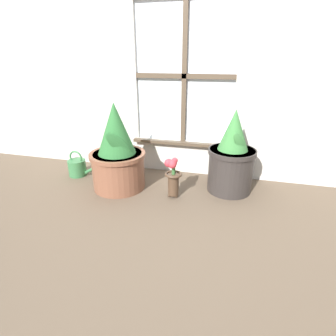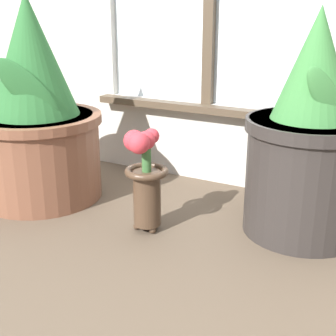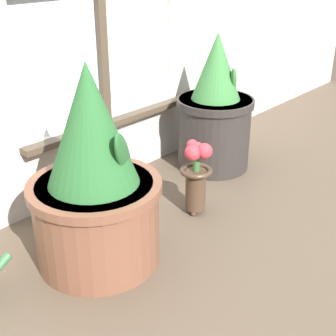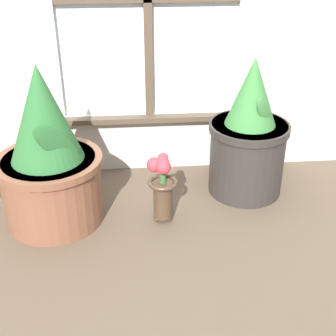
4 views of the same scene
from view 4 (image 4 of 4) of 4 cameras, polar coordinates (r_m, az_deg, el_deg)
ground_plane at (r=1.79m, az=-1.10°, el=-9.23°), size 10.00×10.00×0.00m
potted_plant_left at (r=1.85m, az=-14.34°, el=0.94°), size 0.41×0.41×0.64m
potted_plant_right at (r=2.02m, az=9.78°, el=3.51°), size 0.34×0.34×0.61m
flower_vase at (r=1.83m, az=-0.73°, el=-2.15°), size 0.12×0.12×0.29m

